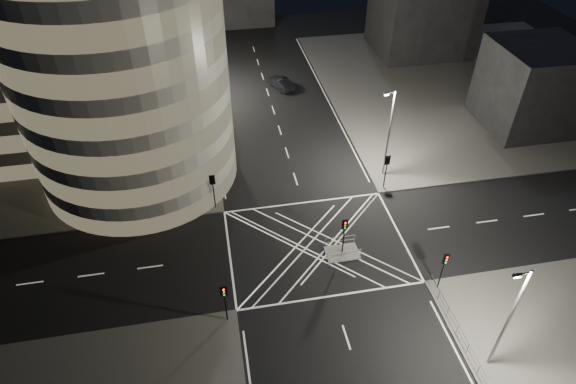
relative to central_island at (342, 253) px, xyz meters
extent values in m
plane|color=black|center=(-2.00, 1.50, -0.07)|extent=(120.00, 120.00, 0.00)
cube|color=#55524F|center=(-31.00, 28.50, 0.00)|extent=(42.00, 42.00, 0.15)
cube|color=#55524F|center=(27.00, 28.50, 0.00)|extent=(42.00, 42.00, 0.15)
cube|color=slate|center=(0.00, 0.00, 0.00)|extent=(3.00, 2.00, 0.15)
cylinder|color=#9A9792|center=(-18.00, 15.50, 12.57)|extent=(20.00, 20.00, 25.00)
cube|color=#9A9792|center=(-28.00, 25.50, 12.57)|extent=(20.00, 18.00, 25.00)
cube|color=black|center=(24.00, 41.50, 7.58)|extent=(14.00, 12.00, 15.00)
cube|color=black|center=(28.00, 17.50, 5.08)|extent=(10.00, 10.00, 10.00)
cylinder|color=black|center=(-12.50, 10.50, 1.54)|extent=(0.32, 0.32, 2.93)
ellipsoid|color=black|center=(-12.50, 10.50, 4.08)|extent=(3.92, 3.92, 4.50)
cylinder|color=black|center=(-12.50, 16.50, 1.96)|extent=(0.32, 0.32, 3.77)
ellipsoid|color=black|center=(-12.50, 16.50, 5.26)|extent=(5.16, 5.16, 5.93)
cylinder|color=black|center=(-12.50, 22.50, 1.54)|extent=(0.32, 0.32, 2.94)
ellipsoid|color=black|center=(-12.50, 22.50, 4.02)|extent=(3.68, 3.68, 4.24)
cylinder|color=black|center=(-12.50, 28.50, 2.12)|extent=(0.32, 0.32, 4.09)
ellipsoid|color=black|center=(-12.50, 28.50, 5.74)|extent=(5.72, 5.72, 6.58)
cylinder|color=black|center=(-12.50, 34.50, 1.51)|extent=(0.32, 0.32, 2.87)
ellipsoid|color=black|center=(-12.50, 34.50, 4.02)|extent=(3.91, 3.91, 4.50)
cylinder|color=black|center=(-10.80, 8.30, 1.57)|extent=(0.12, 0.12, 3.00)
cube|color=black|center=(-10.80, 8.30, 3.52)|extent=(0.28, 0.22, 0.90)
cube|color=black|center=(-10.80, 8.30, 3.52)|extent=(0.55, 0.04, 1.10)
cylinder|color=black|center=(-10.80, -5.30, 1.57)|extent=(0.12, 0.12, 3.00)
cube|color=black|center=(-10.80, -5.30, 3.52)|extent=(0.28, 0.22, 0.90)
cube|color=black|center=(-10.80, -5.30, 3.52)|extent=(0.55, 0.04, 1.10)
cylinder|color=black|center=(6.80, 8.30, 1.57)|extent=(0.12, 0.12, 3.00)
cube|color=black|center=(6.80, 8.30, 3.52)|extent=(0.28, 0.22, 0.90)
cube|color=black|center=(6.80, 8.30, 3.52)|extent=(0.55, 0.04, 1.10)
cylinder|color=black|center=(6.80, -5.30, 1.57)|extent=(0.12, 0.12, 3.00)
cube|color=black|center=(6.80, -5.30, 3.52)|extent=(0.28, 0.22, 0.90)
cube|color=black|center=(6.80, -5.30, 3.52)|extent=(0.55, 0.04, 1.10)
cylinder|color=black|center=(0.00, 0.00, 1.57)|extent=(0.12, 0.12, 3.00)
cube|color=black|center=(0.00, 0.00, 3.52)|extent=(0.28, 0.22, 0.90)
cube|color=black|center=(0.00, 0.00, 3.52)|extent=(0.55, 0.04, 1.10)
cylinder|color=slate|center=(-11.50, 13.50, 5.08)|extent=(0.20, 0.20, 10.00)
cylinder|color=slate|center=(-11.05, 13.50, 9.93)|extent=(0.90, 0.10, 0.10)
cube|color=slate|center=(-10.60, 13.50, 9.83)|extent=(0.50, 0.25, 0.18)
cube|color=white|center=(-10.60, 13.50, 9.72)|extent=(0.42, 0.20, 0.05)
cylinder|color=slate|center=(-11.50, 31.50, 5.08)|extent=(0.20, 0.20, 10.00)
cylinder|color=slate|center=(-11.05, 31.50, 9.93)|extent=(0.90, 0.10, 0.10)
cube|color=slate|center=(-10.60, 31.50, 9.83)|extent=(0.50, 0.25, 0.18)
cube|color=white|center=(-10.60, 31.50, 9.72)|extent=(0.42, 0.20, 0.05)
cylinder|color=slate|center=(7.50, 10.50, 5.08)|extent=(0.20, 0.20, 10.00)
cylinder|color=slate|center=(7.05, 10.50, 9.93)|extent=(0.90, 0.10, 0.10)
cube|color=slate|center=(6.60, 10.50, 9.83)|extent=(0.50, 0.25, 0.18)
cube|color=white|center=(6.60, 10.50, 9.72)|extent=(0.42, 0.20, 0.05)
cylinder|color=slate|center=(7.50, -12.50, 5.08)|extent=(0.20, 0.20, 10.00)
cylinder|color=slate|center=(7.05, -12.50, 9.93)|extent=(0.90, 0.10, 0.10)
cube|color=slate|center=(6.60, -12.50, 9.83)|extent=(0.50, 0.25, 0.18)
cube|color=white|center=(6.60, -12.50, 9.72)|extent=(0.42, 0.20, 0.05)
cube|color=slate|center=(6.30, -10.65, 0.62)|extent=(0.06, 11.70, 1.10)
cube|color=slate|center=(0.00, -0.90, 0.62)|extent=(2.80, 0.06, 1.10)
cube|color=slate|center=(0.00, 0.90, 0.62)|extent=(2.80, 0.06, 1.10)
imported|color=black|center=(-0.03, 32.44, 0.70)|extent=(3.48, 4.98, 1.56)
camera|label=1|loc=(-10.28, -28.58, 31.88)|focal=30.00mm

